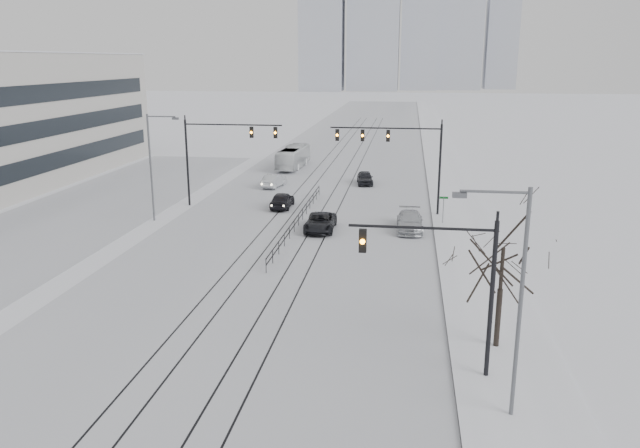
{
  "coord_description": "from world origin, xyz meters",
  "views": [
    {
      "loc": [
        8.74,
        -19.0,
        13.27
      ],
      "look_at": [
        3.38,
        18.79,
        3.2
      ],
      "focal_mm": 35.0,
      "sensor_mm": 36.0,
      "label": 1
    }
  ],
  "objects_px": {
    "sedan_nb_right": "(410,222)",
    "sedan_nb_far": "(365,178)",
    "box_truck": "(293,157)",
    "traffic_mast_near": "(453,276)",
    "sedan_nb_front": "(320,222)",
    "sedan_sb_outer": "(274,181)",
    "bare_tree": "(503,259)",
    "sedan_sb_inner": "(282,200)"
  },
  "relations": [
    {
      "from": "sedan_nb_right",
      "to": "sedan_nb_far",
      "type": "height_order",
      "value": "sedan_nb_right"
    },
    {
      "from": "traffic_mast_near",
      "to": "bare_tree",
      "type": "height_order",
      "value": "traffic_mast_near"
    },
    {
      "from": "sedan_nb_right",
      "to": "sedan_sb_inner",
      "type": "bearing_deg",
      "value": 150.64
    },
    {
      "from": "traffic_mast_near",
      "to": "sedan_nb_right",
      "type": "height_order",
      "value": "traffic_mast_near"
    },
    {
      "from": "traffic_mast_near",
      "to": "box_truck",
      "type": "distance_m",
      "value": 54.61
    },
    {
      "from": "sedan_nb_far",
      "to": "sedan_nb_right",
      "type": "bearing_deg",
      "value": -82.44
    },
    {
      "from": "sedan_sb_outer",
      "to": "sedan_nb_front",
      "type": "bearing_deg",
      "value": 123.38
    },
    {
      "from": "traffic_mast_near",
      "to": "sedan_sb_inner",
      "type": "height_order",
      "value": "traffic_mast_near"
    },
    {
      "from": "sedan_sb_inner",
      "to": "box_truck",
      "type": "height_order",
      "value": "box_truck"
    },
    {
      "from": "sedan_sb_inner",
      "to": "box_truck",
      "type": "distance_m",
      "value": 22.14
    },
    {
      "from": "sedan_sb_outer",
      "to": "box_truck",
      "type": "bearing_deg",
      "value": -79.66
    },
    {
      "from": "box_truck",
      "to": "sedan_nb_far",
      "type": "bearing_deg",
      "value": 139.1
    },
    {
      "from": "sedan_nb_front",
      "to": "sedan_nb_far",
      "type": "bearing_deg",
      "value": 83.04
    },
    {
      "from": "sedan_sb_inner",
      "to": "bare_tree",
      "type": "bearing_deg",
      "value": 120.32
    },
    {
      "from": "sedan_nb_far",
      "to": "sedan_nb_front",
      "type": "bearing_deg",
      "value": -103.38
    },
    {
      "from": "sedan_sb_inner",
      "to": "sedan_sb_outer",
      "type": "distance_m",
      "value": 9.88
    },
    {
      "from": "bare_tree",
      "to": "sedan_nb_front",
      "type": "xyz_separation_m",
      "value": [
        -11.2,
        19.72,
        -3.81
      ]
    },
    {
      "from": "bare_tree",
      "to": "box_truck",
      "type": "xyz_separation_m",
      "value": [
        -18.78,
        49.0,
        -3.14
      ]
    },
    {
      "from": "bare_tree",
      "to": "sedan_nb_front",
      "type": "bearing_deg",
      "value": 119.6
    },
    {
      "from": "traffic_mast_near",
      "to": "sedan_sb_outer",
      "type": "relative_size",
      "value": 1.66
    },
    {
      "from": "traffic_mast_near",
      "to": "sedan_nb_far",
      "type": "bearing_deg",
      "value": 98.86
    },
    {
      "from": "sedan_nb_front",
      "to": "box_truck",
      "type": "bearing_deg",
      "value": 103.8
    },
    {
      "from": "sedan_sb_outer",
      "to": "sedan_nb_far",
      "type": "xyz_separation_m",
      "value": [
        9.58,
        2.97,
        0.01
      ]
    },
    {
      "from": "sedan_sb_inner",
      "to": "sedan_nb_far",
      "type": "height_order",
      "value": "sedan_sb_inner"
    },
    {
      "from": "sedan_sb_outer",
      "to": "sedan_nb_right",
      "type": "bearing_deg",
      "value": 142.17
    },
    {
      "from": "traffic_mast_near",
      "to": "sedan_nb_right",
      "type": "distance_m",
      "value": 24.13
    },
    {
      "from": "sedan_nb_far",
      "to": "box_truck",
      "type": "xyz_separation_m",
      "value": [
        -9.74,
        9.49,
        0.65
      ]
    },
    {
      "from": "sedan_nb_right",
      "to": "traffic_mast_near",
      "type": "bearing_deg",
      "value": -86.88
    },
    {
      "from": "bare_tree",
      "to": "sedan_sb_inner",
      "type": "bearing_deg",
      "value": 120.27
    },
    {
      "from": "sedan_nb_far",
      "to": "box_truck",
      "type": "height_order",
      "value": "box_truck"
    },
    {
      "from": "box_truck",
      "to": "traffic_mast_near",
      "type": "bearing_deg",
      "value": 110.83
    },
    {
      "from": "sedan_nb_far",
      "to": "sedan_sb_inner",
      "type": "bearing_deg",
      "value": -125.65
    },
    {
      "from": "traffic_mast_near",
      "to": "sedan_sb_outer",
      "type": "bearing_deg",
      "value": 112.29
    },
    {
      "from": "bare_tree",
      "to": "sedan_sb_outer",
      "type": "relative_size",
      "value": 1.45
    },
    {
      "from": "sedan_sb_outer",
      "to": "sedan_sb_inner",
      "type": "bearing_deg",
      "value": 116.19
    },
    {
      "from": "sedan_nb_front",
      "to": "traffic_mast_near",
      "type": "bearing_deg",
      "value": -69.58
    },
    {
      "from": "sedan_nb_far",
      "to": "sedan_sb_outer",
      "type": "bearing_deg",
      "value": -169.91
    },
    {
      "from": "sedan_nb_front",
      "to": "sedan_nb_right",
      "type": "xyz_separation_m",
      "value": [
        7.08,
        1.04,
        0.06
      ]
    },
    {
      "from": "traffic_mast_near",
      "to": "sedan_nb_front",
      "type": "relative_size",
      "value": 1.43
    },
    {
      "from": "sedan_sb_outer",
      "to": "box_truck",
      "type": "relative_size",
      "value": 0.43
    },
    {
      "from": "sedan_nb_right",
      "to": "sedan_nb_far",
      "type": "distance_m",
      "value": 19.38
    },
    {
      "from": "traffic_mast_near",
      "to": "sedan_nb_right",
      "type": "xyz_separation_m",
      "value": [
        -1.71,
        23.76,
        -3.82
      ]
    }
  ]
}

